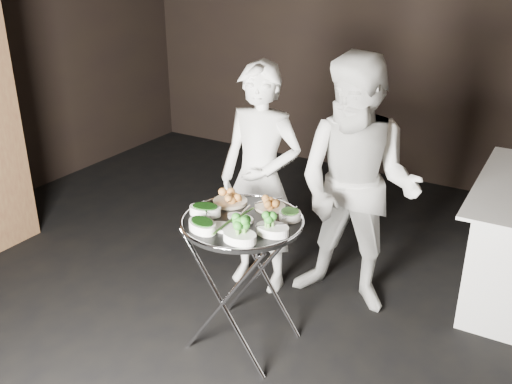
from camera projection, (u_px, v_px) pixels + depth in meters
The scene contains 16 objects.
floor at pixel (200, 376), 3.27m from camera, with size 6.00×7.00×0.05m, color black.
wall_back at pixel (412, 29), 5.43m from camera, with size 6.00×0.05×3.00m, color black.
tray_stand at pixel (243, 277), 3.33m from camera, with size 0.56×0.47×0.82m.
serving_tray at pixel (242, 221), 3.19m from camera, with size 0.70×0.70×0.04m.
potato_plate_a at pixel (230, 198), 3.38m from camera, with size 0.20×0.20×0.07m.
potato_plate_b at pixel (270, 204), 3.31m from camera, with size 0.18×0.18×0.06m.
greens_bowl at pixel (290, 214), 3.18m from camera, with size 0.12×0.12×0.07m.
asparagus_plate_a at pixel (240, 217), 3.18m from camera, with size 0.18×0.11×0.03m.
asparagus_plate_b at pixel (225, 226), 3.07m from camera, with size 0.20×0.12×0.04m.
spinach_bowl_a at pixel (205, 209), 3.23m from camera, with size 0.21×0.16×0.08m.
spinach_bowl_b at pixel (202, 224), 3.05m from camera, with size 0.22×0.18×0.08m.
broccoli_bowl_a at pixel (273, 228), 3.02m from camera, with size 0.19×0.15×0.08m.
broccoli_bowl_b at pixel (240, 235), 2.94m from camera, with size 0.19×0.14×0.08m.
serving_utensils at pixel (251, 208), 3.21m from camera, with size 0.58×0.41×0.01m.
waiter_left at pixel (260, 180), 3.83m from camera, with size 0.58×0.38×1.59m, color silver.
waiter_right at pixel (357, 188), 3.58m from camera, with size 0.82×0.64×1.69m, color silver.
Camera 1 is at (1.60, -2.04, 2.25)m, focal length 40.00 mm.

